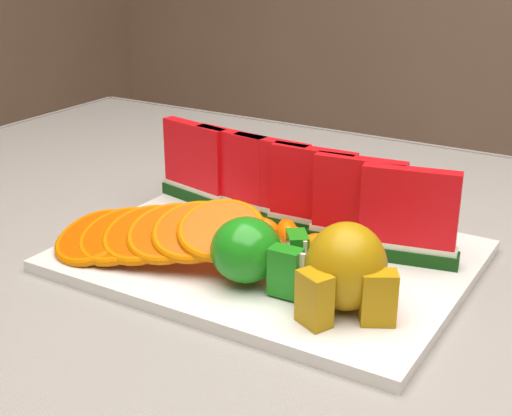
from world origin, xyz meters
TOP-DOWN VIEW (x-y plane):
  - table at (0.00, 0.00)m, footprint 1.40×0.90m
  - tablecloth at (0.00, 0.00)m, footprint 1.53×1.03m
  - platter at (-0.09, 0.01)m, footprint 0.40×0.30m
  - apple_cluster at (-0.06, -0.06)m, footprint 0.11×0.09m
  - pear_cluster at (0.03, -0.07)m, footprint 0.09×0.09m
  - fork at (-0.21, 0.24)m, footprint 0.03×0.20m
  - watermelon_row at (-0.10, 0.07)m, footprint 0.39×0.07m
  - orange_fan_front at (-0.18, -0.07)m, footprint 0.24×0.15m
  - orange_fan_back at (-0.09, 0.13)m, footprint 0.28×0.10m
  - tangerine_segments at (-0.10, 0.02)m, footprint 0.19×0.07m

SIDE VIEW (x-z plane):
  - table at x=0.00m, z-range 0.28..1.03m
  - tablecloth at x=0.00m, z-range 0.62..0.82m
  - fork at x=-0.21m, z-range 0.76..0.76m
  - platter at x=-0.09m, z-range 0.76..0.77m
  - tangerine_segments at x=-0.10m, z-range 0.77..0.80m
  - orange_fan_back at x=-0.09m, z-range 0.77..0.81m
  - orange_fan_front at x=-0.18m, z-range 0.77..0.83m
  - apple_cluster at x=-0.06m, z-range 0.77..0.83m
  - pear_cluster at x=0.03m, z-range 0.77..0.85m
  - watermelon_row at x=-0.10m, z-range 0.77..0.87m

